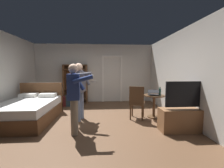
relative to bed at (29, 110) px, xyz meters
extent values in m
plane|color=brown|center=(1.78, -0.30, -0.30)|extent=(5.94, 5.94, 0.00)
cube|color=beige|center=(1.78, 2.46, 1.01)|extent=(5.50, 0.12, 2.63)
cube|color=beige|center=(4.47, -0.30, 1.01)|extent=(0.12, 5.64, 2.63)
cube|color=white|center=(2.15, 2.38, 0.72)|extent=(0.08, 0.08, 2.05)
cube|color=white|center=(3.00, 2.38, 0.72)|extent=(0.08, 0.08, 2.05)
cube|color=white|center=(2.58, 2.38, 1.79)|extent=(0.93, 0.08, 0.08)
cube|color=brown|center=(0.00, -0.08, -0.13)|extent=(1.40, 2.02, 0.35)
cube|color=white|center=(0.00, -0.08, 0.16)|extent=(1.34, 1.96, 0.22)
cube|color=brown|center=(0.00, 0.89, 0.21)|extent=(1.40, 0.08, 1.02)
cube|color=white|center=(-0.31, 0.63, 0.33)|extent=(0.50, 0.34, 0.12)
cube|color=white|center=(0.31, 0.63, 0.33)|extent=(0.50, 0.34, 0.12)
cube|color=brown|center=(0.44, 2.20, 0.55)|extent=(0.06, 0.32, 1.70)
cube|color=brown|center=(1.42, 2.20, 0.55)|extent=(0.06, 0.32, 1.70)
cube|color=brown|center=(0.93, 2.20, 1.38)|extent=(1.04, 0.32, 0.04)
cube|color=brown|center=(0.93, 2.35, 0.55)|extent=(1.04, 0.02, 1.70)
cube|color=brown|center=(0.93, 2.20, -0.09)|extent=(0.98, 0.32, 0.03)
cube|color=brown|center=(0.93, 2.20, 0.33)|extent=(0.98, 0.32, 0.03)
cube|color=brown|center=(0.93, 2.20, 0.76)|extent=(0.98, 0.32, 0.03)
cube|color=brown|center=(0.93, 2.20, 1.19)|extent=(0.98, 0.32, 0.03)
cylinder|color=slate|center=(0.94, 2.20, 1.25)|extent=(0.06, 0.06, 0.10)
cube|color=brown|center=(4.11, -1.02, -0.03)|extent=(1.24, 0.40, 0.54)
cube|color=black|center=(4.11, -1.04, 0.59)|extent=(1.04, 0.05, 0.60)
cube|color=#465A8A|center=(4.11, -1.01, 0.59)|extent=(0.98, 0.01, 0.54)
cylinder|color=#4C331E|center=(3.70, 0.00, 0.03)|extent=(0.08, 0.08, 0.67)
cylinder|color=#4C331E|center=(3.70, 0.00, -0.29)|extent=(0.38, 0.38, 0.03)
cylinder|color=#4C331E|center=(3.70, 0.00, 0.38)|extent=(0.63, 0.63, 0.03)
cube|color=black|center=(3.67, 0.00, 0.41)|extent=(0.38, 0.31, 0.02)
cube|color=black|center=(3.63, -0.11, 0.52)|extent=(0.37, 0.29, 0.08)
cube|color=navy|center=(3.64, -0.11, 0.52)|extent=(0.33, 0.25, 0.06)
cylinder|color=#183C2B|center=(3.84, -0.08, 0.50)|extent=(0.06, 0.06, 0.21)
cylinder|color=#183C2B|center=(3.84, -0.08, 0.63)|extent=(0.03, 0.03, 0.05)
cylinder|color=#4C331E|center=(3.38, 0.03, -0.08)|extent=(0.04, 0.04, 0.45)
cylinder|color=#4C331E|center=(3.06, 0.16, -0.08)|extent=(0.04, 0.04, 0.45)
cylinder|color=#4C331E|center=(3.26, -0.28, -0.08)|extent=(0.04, 0.04, 0.45)
cylinder|color=#4C331E|center=(2.94, -0.16, -0.08)|extent=(0.04, 0.04, 0.45)
cube|color=#4C331E|center=(3.16, -0.06, 0.17)|extent=(0.54, 0.54, 0.04)
cube|color=#4C331E|center=(3.10, -0.22, 0.44)|extent=(0.41, 0.19, 0.50)
cylinder|color=gray|center=(1.46, -0.83, 0.10)|extent=(0.15, 0.15, 0.80)
cylinder|color=gray|center=(1.49, -1.07, 0.10)|extent=(0.15, 0.15, 0.80)
cube|color=navy|center=(1.48, -0.95, 0.78)|extent=(0.30, 0.45, 0.57)
sphere|color=#D8AD8C|center=(1.48, -0.95, 1.18)|extent=(0.22, 0.22, 0.22)
cylinder|color=navy|center=(1.54, -0.71, 0.88)|extent=(0.33, 0.12, 0.46)
cylinder|color=navy|center=(1.71, -1.16, 0.96)|extent=(0.44, 0.13, 0.20)
cube|color=white|center=(1.93, -1.16, 0.90)|extent=(0.12, 0.05, 0.04)
cylinder|color=slate|center=(1.48, 0.06, 0.11)|extent=(0.15, 0.15, 0.83)
cylinder|color=slate|center=(1.42, -0.20, 0.11)|extent=(0.15, 0.15, 0.83)
cube|color=#4C4C56|center=(1.45, -0.07, 0.82)|extent=(0.36, 0.53, 0.59)
sphere|color=#D8AD8C|center=(1.45, -0.07, 1.24)|extent=(0.22, 0.22, 0.22)
cylinder|color=#4C4C56|center=(1.60, 0.17, 0.92)|extent=(0.34, 0.16, 0.48)
cylinder|color=#4C4C56|center=(1.62, -0.38, 1.04)|extent=(0.48, 0.19, 0.14)
cube|color=white|center=(1.84, -0.45, 1.01)|extent=(0.13, 0.06, 0.04)
cube|color=#1E2D38|center=(0.88, 1.71, -0.08)|extent=(0.61, 0.45, 0.44)
cube|color=#4C1919|center=(0.52, 1.68, -0.11)|extent=(0.53, 0.44, 0.39)
camera|label=1|loc=(2.12, -4.22, 1.14)|focal=22.98mm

